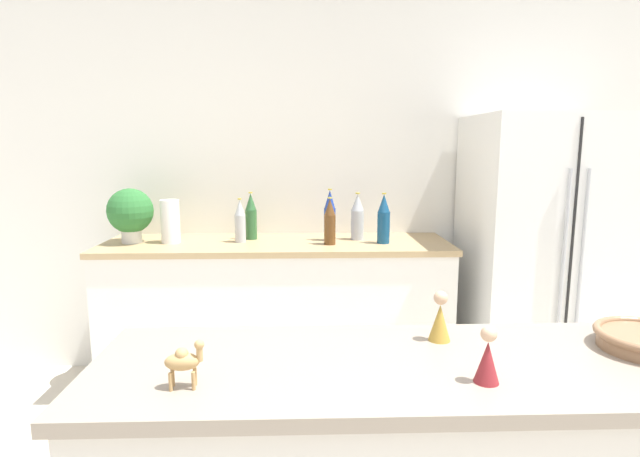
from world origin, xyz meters
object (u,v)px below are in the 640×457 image
(back_bottle_1, at_px, (357,217))
(wise_man_figurine_crimson, at_px, (487,358))
(camel_figurine, at_px, (184,360))
(wise_man_figurine_blue, at_px, (440,319))
(paper_towel_roll, at_px, (170,221))
(back_bottle_3, at_px, (384,219))
(refrigerator, at_px, (538,256))
(back_bottle_4, at_px, (330,222))
(back_bottle_2, at_px, (240,221))
(back_bottle_5, at_px, (330,216))
(back_bottle_0, at_px, (251,217))
(potted_plant, at_px, (130,212))

(back_bottle_1, distance_m, wise_man_figurine_crimson, 2.03)
(camel_figurine, height_order, wise_man_figurine_blue, wise_man_figurine_blue)
(paper_towel_roll, xyz_separation_m, back_bottle_3, (1.29, -0.05, 0.01))
(refrigerator, distance_m, back_bottle_4, 1.30)
(camel_figurine, bearing_deg, wise_man_figurine_crimson, 0.34)
(back_bottle_4, bearing_deg, wise_man_figurine_crimson, -82.08)
(back_bottle_2, distance_m, back_bottle_5, 0.55)
(refrigerator, xyz_separation_m, back_bottle_3, (-0.96, 0.02, 0.23))
(back_bottle_3, bearing_deg, back_bottle_2, 175.83)
(refrigerator, relative_size, wise_man_figurine_blue, 11.93)
(camel_figurine, bearing_deg, paper_towel_roll, 105.44)
(back_bottle_0, bearing_deg, paper_towel_roll, -167.42)
(back_bottle_2, height_order, camel_figurine, back_bottle_2)
(refrigerator, bearing_deg, wise_man_figurine_crimson, -118.47)
(back_bottle_3, bearing_deg, wise_man_figurine_blue, -93.68)
(camel_figurine, bearing_deg, potted_plant, 111.61)
(wise_man_figurine_blue, bearing_deg, back_bottle_1, 91.27)
(paper_towel_roll, relative_size, camel_figurine, 2.36)
(wise_man_figurine_blue, bearing_deg, back_bottle_0, 111.35)
(refrigerator, relative_size, back_bottle_5, 5.24)
(paper_towel_roll, distance_m, back_bottle_5, 0.97)
(potted_plant, relative_size, back_bottle_3, 1.08)
(back_bottle_0, relative_size, wise_man_figurine_blue, 2.11)
(back_bottle_3, relative_size, wise_man_figurine_crimson, 2.28)
(wise_man_figurine_crimson, bearing_deg, back_bottle_2, 112.27)
(back_bottle_0, bearing_deg, back_bottle_1, -3.05)
(refrigerator, height_order, potted_plant, refrigerator)
(back_bottle_3, xyz_separation_m, back_bottle_5, (-0.32, 0.10, 0.01))
(paper_towel_roll, xyz_separation_m, back_bottle_5, (0.97, 0.05, 0.02))
(back_bottle_1, distance_m, back_bottle_2, 0.73)
(back_bottle_0, distance_m, camel_figurine, 2.07)
(back_bottle_5, height_order, wise_man_figurine_crimson, back_bottle_5)
(refrigerator, distance_m, camel_figurine, 2.56)
(potted_plant, height_order, camel_figurine, potted_plant)
(back_bottle_3, bearing_deg, back_bottle_4, -174.94)
(refrigerator, relative_size, back_bottle_4, 5.96)
(back_bottle_2, height_order, back_bottle_3, back_bottle_3)
(back_bottle_2, bearing_deg, potted_plant, -179.87)
(back_bottle_0, bearing_deg, potted_plant, -172.19)
(refrigerator, distance_m, back_bottle_3, 0.99)
(paper_towel_roll, distance_m, back_bottle_4, 0.97)
(refrigerator, xyz_separation_m, back_bottle_5, (-1.28, 0.12, 0.24))
(back_bottle_0, xyz_separation_m, back_bottle_5, (0.49, -0.06, 0.01))
(back_bottle_2, xyz_separation_m, camel_figurine, (0.12, -1.98, -0.02))
(wise_man_figurine_blue, bearing_deg, refrigerator, 56.94)
(back_bottle_3, distance_m, back_bottle_4, 0.33)
(potted_plant, height_order, paper_towel_roll, potted_plant)
(potted_plant, relative_size, back_bottle_0, 1.11)
(potted_plant, relative_size, back_bottle_2, 1.23)
(back_bottle_1, bearing_deg, back_bottle_5, -172.60)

